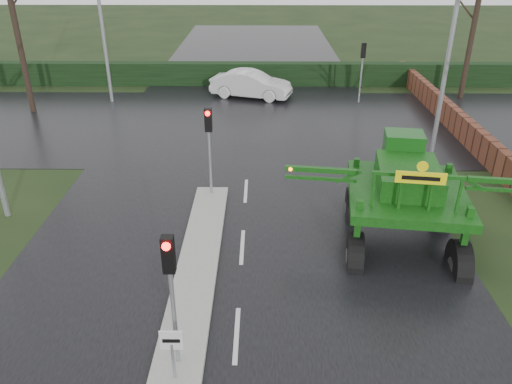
{
  "coord_description": "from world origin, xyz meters",
  "views": [
    {
      "loc": [
        0.59,
        -9.49,
        8.86
      ],
      "look_at": [
        0.44,
        4.0,
        2.0
      ],
      "focal_mm": 35.0,
      "sensor_mm": 36.0,
      "label": 1
    }
  ],
  "objects_px": {
    "traffic_signal_near": "(170,275)",
    "crop_sprayer": "(360,197)",
    "traffic_signal_mid": "(209,134)",
    "traffic_signal_far": "(363,59)",
    "white_sedan": "(251,97)",
    "street_light_right": "(447,18)",
    "keep_left_sign": "(172,347)"
  },
  "relations": [
    {
      "from": "traffic_signal_near",
      "to": "traffic_signal_far",
      "type": "bearing_deg",
      "value": 69.64
    },
    {
      "from": "traffic_signal_near",
      "to": "traffic_signal_far",
      "type": "height_order",
      "value": "same"
    },
    {
      "from": "street_light_right",
      "to": "crop_sprayer",
      "type": "distance_m",
      "value": 10.4
    },
    {
      "from": "traffic_signal_far",
      "to": "white_sedan",
      "type": "height_order",
      "value": "traffic_signal_far"
    },
    {
      "from": "traffic_signal_mid",
      "to": "traffic_signal_far",
      "type": "distance_m",
      "value": 14.75
    },
    {
      "from": "traffic_signal_mid",
      "to": "white_sedan",
      "type": "relative_size",
      "value": 0.71
    },
    {
      "from": "traffic_signal_near",
      "to": "crop_sprayer",
      "type": "height_order",
      "value": "crop_sprayer"
    },
    {
      "from": "keep_left_sign",
      "to": "white_sedan",
      "type": "height_order",
      "value": "keep_left_sign"
    },
    {
      "from": "traffic_signal_mid",
      "to": "keep_left_sign",
      "type": "bearing_deg",
      "value": -90.0
    },
    {
      "from": "keep_left_sign",
      "to": "traffic_signal_near",
      "type": "height_order",
      "value": "traffic_signal_near"
    },
    {
      "from": "street_light_right",
      "to": "keep_left_sign",
      "type": "bearing_deg",
      "value": -125.12
    },
    {
      "from": "keep_left_sign",
      "to": "traffic_signal_near",
      "type": "xyz_separation_m",
      "value": [
        0.0,
        0.49,
        1.53
      ]
    },
    {
      "from": "traffic_signal_near",
      "to": "white_sedan",
      "type": "bearing_deg",
      "value": 86.75
    },
    {
      "from": "keep_left_sign",
      "to": "traffic_signal_near",
      "type": "distance_m",
      "value": 1.61
    },
    {
      "from": "keep_left_sign",
      "to": "street_light_right",
      "type": "bearing_deg",
      "value": 54.88
    },
    {
      "from": "traffic_signal_mid",
      "to": "crop_sprayer",
      "type": "distance_m",
      "value": 6.23
    },
    {
      "from": "white_sedan",
      "to": "traffic_signal_mid",
      "type": "bearing_deg",
      "value": -168.72
    },
    {
      "from": "traffic_signal_far",
      "to": "crop_sprayer",
      "type": "height_order",
      "value": "crop_sprayer"
    },
    {
      "from": "keep_left_sign",
      "to": "street_light_right",
      "type": "height_order",
      "value": "street_light_right"
    },
    {
      "from": "traffic_signal_near",
      "to": "street_light_right",
      "type": "bearing_deg",
      "value": 53.87
    },
    {
      "from": "traffic_signal_far",
      "to": "street_light_right",
      "type": "relative_size",
      "value": 0.35
    },
    {
      "from": "white_sedan",
      "to": "keep_left_sign",
      "type": "bearing_deg",
      "value": -166.62
    },
    {
      "from": "crop_sprayer",
      "to": "traffic_signal_near",
      "type": "bearing_deg",
      "value": -128.66
    },
    {
      "from": "traffic_signal_mid",
      "to": "traffic_signal_near",
      "type": "bearing_deg",
      "value": -90.0
    },
    {
      "from": "keep_left_sign",
      "to": "traffic_signal_mid",
      "type": "height_order",
      "value": "traffic_signal_mid"
    },
    {
      "from": "white_sedan",
      "to": "traffic_signal_near",
      "type": "bearing_deg",
      "value": -166.69
    },
    {
      "from": "keep_left_sign",
      "to": "white_sedan",
      "type": "relative_size",
      "value": 0.27
    },
    {
      "from": "traffic_signal_near",
      "to": "traffic_signal_mid",
      "type": "distance_m",
      "value": 8.5
    },
    {
      "from": "traffic_signal_mid",
      "to": "traffic_signal_far",
      "type": "xyz_separation_m",
      "value": [
        7.8,
        12.52,
        0.0
      ]
    },
    {
      "from": "crop_sprayer",
      "to": "white_sedan",
      "type": "distance_m",
      "value": 17.91
    },
    {
      "from": "street_light_right",
      "to": "white_sedan",
      "type": "xyz_separation_m",
      "value": [
        -8.25,
        9.01,
        -5.99
      ]
    },
    {
      "from": "keep_left_sign",
      "to": "street_light_right",
      "type": "relative_size",
      "value": 0.14
    }
  ]
}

